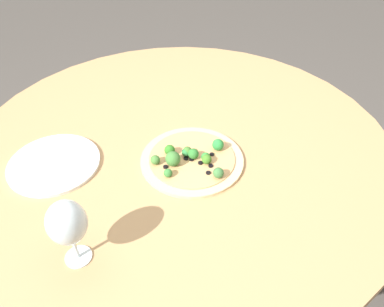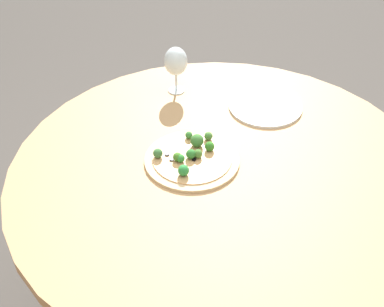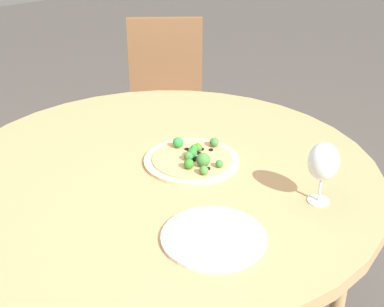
# 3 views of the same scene
# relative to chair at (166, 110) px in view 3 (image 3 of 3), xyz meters

# --- Properties ---
(dining_table) EXTENTS (1.35, 1.35, 0.77)m
(dining_table) POSITION_rel_chair_xyz_m (0.90, -0.65, 0.22)
(dining_table) COLOR tan
(dining_table) RESTS_ON ground_plane
(chair) EXTENTS (0.56, 0.56, 0.94)m
(chair) POSITION_rel_chair_xyz_m (0.00, 0.00, 0.00)
(chair) COLOR brown
(chair) RESTS_ON ground_plane
(pizza) EXTENTS (0.31, 0.31, 0.06)m
(pizza) POSITION_rel_chair_xyz_m (0.92, -0.55, 0.29)
(pizza) COLOR #DBBC89
(pizza) RESTS_ON dining_table
(wine_glass) EXTENTS (0.09, 0.09, 0.18)m
(wine_glass) POSITION_rel_chair_xyz_m (1.32, -0.41, 0.40)
(wine_glass) COLOR silver
(wine_glass) RESTS_ON dining_table
(plate_near) EXTENTS (0.27, 0.27, 0.01)m
(plate_near) POSITION_rel_chair_xyz_m (1.27, -0.75, 0.28)
(plate_near) COLOR silver
(plate_near) RESTS_ON dining_table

